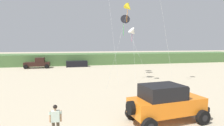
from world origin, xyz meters
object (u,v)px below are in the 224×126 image
object	(u,v)px
distant_sedan	(77,64)
person_watching	(56,119)
jeep	(166,102)
distant_pickup	(38,63)
kite_orange_streamer	(133,32)
kite_blue_swept	(128,8)
kite_purple_stunt	(125,21)

from	to	relation	value
distant_sedan	person_watching	bearing A→B (deg)	-95.28
jeep	person_watching	distance (m)	6.24
distant_pickup	kite_orange_streamer	xyz separation A→B (m)	(14.85, -12.12, 5.37)
kite_blue_swept	distant_sedan	bearing A→B (deg)	104.29
person_watching	kite_purple_stunt	distance (m)	16.58
distant_pickup	distant_sedan	size ratio (longest dim) A/B	1.10
kite_blue_swept	kite_purple_stunt	world-z (taller)	kite_blue_swept
jeep	kite_blue_swept	distance (m)	12.92
distant_sedan	kite_purple_stunt	bearing A→B (deg)	-73.70
jeep	distant_pickup	distance (m)	31.01
jeep	kite_blue_swept	bearing A→B (deg)	84.46
jeep	person_watching	size ratio (longest dim) A/B	2.98
person_watching	kite_orange_streamer	bearing A→B (deg)	60.17
person_watching	distant_sedan	size ratio (longest dim) A/B	0.40
distant_sedan	kite_blue_swept	size ratio (longest dim) A/B	0.46
distant_sedan	kite_blue_swept	xyz separation A→B (m)	(4.80, -18.85, 7.94)
person_watching	kite_purple_stunt	size ratio (longest dim) A/B	0.20
person_watching	kite_purple_stunt	world-z (taller)	kite_purple_stunt
person_watching	kite_orange_streamer	distance (m)	20.71
distant_sedan	kite_purple_stunt	world-z (taller)	kite_purple_stunt
distant_pickup	kite_blue_swept	bearing A→B (deg)	-56.54
person_watching	kite_blue_swept	xyz separation A→B (m)	(7.24, 11.10, 7.60)
jeep	person_watching	bearing A→B (deg)	-175.18
kite_blue_swept	kite_orange_streamer	bearing A→B (deg)	66.57
kite_orange_streamer	kite_purple_stunt	bearing A→B (deg)	-121.37
distant_pickup	kite_purple_stunt	bearing A→B (deg)	-52.48
distant_pickup	kite_blue_swept	distance (m)	23.30
kite_orange_streamer	kite_blue_swept	bearing A→B (deg)	-113.43
distant_pickup	kite_blue_swept	world-z (taller)	kite_blue_swept
jeep	distant_pickup	bearing A→B (deg)	111.00
jeep	distant_sedan	world-z (taller)	jeep
kite_purple_stunt	distant_sedan	bearing A→B (deg)	106.92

